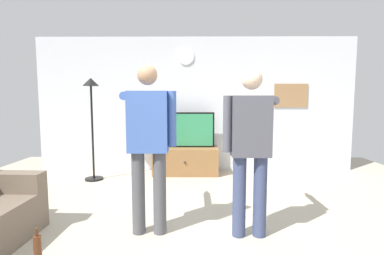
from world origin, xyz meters
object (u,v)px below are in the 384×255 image
(tv_stand, at_px, (186,161))
(person_standing_nearer_lamp, at_px, (148,139))
(floor_lamp, at_px, (92,107))
(beverage_bottle, at_px, (38,251))
(television, at_px, (186,130))
(person_standing_nearer_couch, at_px, (250,143))
(framed_picture, at_px, (291,96))
(wall_clock, at_px, (186,57))

(tv_stand, distance_m, person_standing_nearer_lamp, 2.60)
(floor_lamp, height_order, beverage_bottle, floor_lamp)
(tv_stand, xyz_separation_m, television, (0.00, 0.05, 0.60))
(television, height_order, floor_lamp, floor_lamp)
(television, height_order, person_standing_nearer_couch, person_standing_nearer_couch)
(tv_stand, relative_size, person_standing_nearer_couch, 0.71)
(tv_stand, xyz_separation_m, beverage_bottle, (-1.17, -3.14, -0.11))
(person_standing_nearer_lamp, height_order, beverage_bottle, person_standing_nearer_lamp)
(beverage_bottle, bearing_deg, framed_picture, 46.25)
(person_standing_nearer_lamp, bearing_deg, framed_picture, 48.64)
(person_standing_nearer_couch, bearing_deg, television, 106.41)
(framed_picture, bearing_deg, beverage_bottle, -133.75)
(floor_lamp, bearing_deg, television, 16.07)
(framed_picture, relative_size, floor_lamp, 0.36)
(floor_lamp, xyz_separation_m, beverage_bottle, (0.49, -2.71, -1.16))
(wall_clock, xyz_separation_m, person_standing_nearer_couch, (0.76, -2.81, -1.31))
(tv_stand, relative_size, beverage_bottle, 3.50)
(tv_stand, height_order, wall_clock, wall_clock)
(tv_stand, xyz_separation_m, wall_clock, (0.00, 0.29, 2.05))
(person_standing_nearer_couch, bearing_deg, framed_picture, 64.23)
(floor_lamp, relative_size, beverage_bottle, 5.12)
(television, bearing_deg, person_standing_nearer_couch, -73.59)
(television, height_order, beverage_bottle, television)
(wall_clock, height_order, person_standing_nearer_couch, wall_clock)
(floor_lamp, xyz_separation_m, person_standing_nearer_couch, (2.41, -2.09, -0.32))
(television, height_order, wall_clock, wall_clock)
(person_standing_nearer_lamp, relative_size, beverage_bottle, 5.05)
(tv_stand, distance_m, person_standing_nearer_couch, 2.73)
(wall_clock, distance_m, person_standing_nearer_lamp, 3.05)
(person_standing_nearer_couch, bearing_deg, beverage_bottle, -162.28)
(wall_clock, bearing_deg, tv_stand, -90.00)
(wall_clock, relative_size, floor_lamp, 0.17)
(beverage_bottle, bearing_deg, television, 69.83)
(floor_lamp, bearing_deg, person_standing_nearer_lamp, -56.64)
(wall_clock, bearing_deg, television, -90.00)
(tv_stand, xyz_separation_m, floor_lamp, (-1.66, -0.43, 1.05))
(television, relative_size, floor_lamp, 0.61)
(tv_stand, relative_size, television, 1.11)
(television, distance_m, framed_picture, 2.23)
(tv_stand, distance_m, wall_clock, 2.07)
(person_standing_nearer_lamp, distance_m, beverage_bottle, 1.40)
(framed_picture, distance_m, person_standing_nearer_couch, 3.17)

